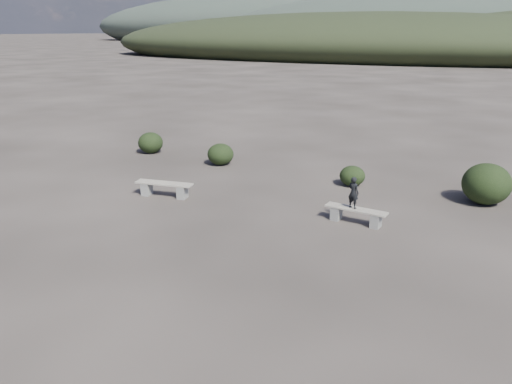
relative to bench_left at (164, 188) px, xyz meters
The scene contains 9 objects.
ground 5.94m from the bench_left, 51.20° to the right, with size 1200.00×1200.00×0.00m, color #28231F.
bench_left is the anchor object (origin of this frame).
bench_right 6.48m from the bench_left, ahead, with size 1.84×0.49×0.45m.
seated_person 6.40m from the bench_left, ahead, with size 0.34×0.23×0.94m, color black.
shrub_a 4.50m from the bench_left, 96.59° to the left, with size 1.09×1.09×0.89m, color black.
shrub_c 6.69m from the bench_left, 38.35° to the left, with size 0.91×0.91×0.73m, color black.
shrub_d 10.54m from the bench_left, 23.74° to the left, with size 1.52×1.52×1.33m, color black.
shrub_f 6.52m from the bench_left, 132.93° to the left, with size 1.12×1.12×0.95m, color black.
mountain_ridges 334.62m from the bench_left, 90.65° to the left, with size 500.00×400.00×56.00m.
Camera 1 is at (6.46, -8.13, 5.38)m, focal length 35.00 mm.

